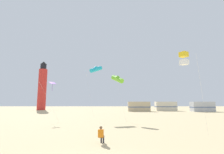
% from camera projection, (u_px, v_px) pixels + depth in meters
% --- Properties ---
extents(kite_flyer_standing, '(0.43, 0.56, 1.16)m').
position_uv_depth(kite_flyer_standing, '(101.00, 134.00, 11.62)').
color(kite_flyer_standing, orange).
rests_on(kite_flyer_standing, ground).
extents(kite_tube_cyan, '(2.99, 2.99, 9.10)m').
position_uv_depth(kite_tube_cyan, '(96.00, 69.00, 29.81)').
color(kite_tube_cyan, silver).
rests_on(kite_tube_cyan, ground).
extents(kite_tube_lime, '(2.22, 2.46, 6.91)m').
position_uv_depth(kite_tube_lime, '(117.00, 79.00, 26.03)').
color(kite_tube_lime, silver).
rests_on(kite_tube_lime, ground).
extents(kite_diamond_violet, '(2.96, 2.26, 5.78)m').
position_uv_depth(kite_diamond_violet, '(52.00, 84.00, 25.68)').
color(kite_diamond_violet, silver).
rests_on(kite_diamond_violet, ground).
extents(kite_box_gold, '(2.18, 2.18, 7.15)m').
position_uv_depth(kite_box_gold, '(184.00, 58.00, 15.15)').
color(kite_box_gold, silver).
rests_on(kite_box_gold, ground).
extents(lighthouse_distant, '(2.80, 2.80, 16.80)m').
position_uv_depth(lighthouse_distant, '(42.00, 87.00, 59.32)').
color(lighthouse_distant, red).
rests_on(lighthouse_distant, ground).
extents(rv_van_tan, '(6.56, 2.69, 2.80)m').
position_uv_depth(rv_van_tan, '(139.00, 106.00, 50.64)').
color(rv_van_tan, '#C6B28C').
rests_on(rv_van_tan, ground).
extents(rv_van_cream, '(6.45, 2.38, 2.80)m').
position_uv_depth(rv_van_cream, '(166.00, 106.00, 53.45)').
color(rv_van_cream, beige).
rests_on(rv_van_cream, ground).
extents(rv_van_silver, '(6.58, 2.77, 2.80)m').
position_uv_depth(rv_van_silver, '(202.00, 107.00, 49.00)').
color(rv_van_silver, '#B7BABF').
rests_on(rv_van_silver, ground).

